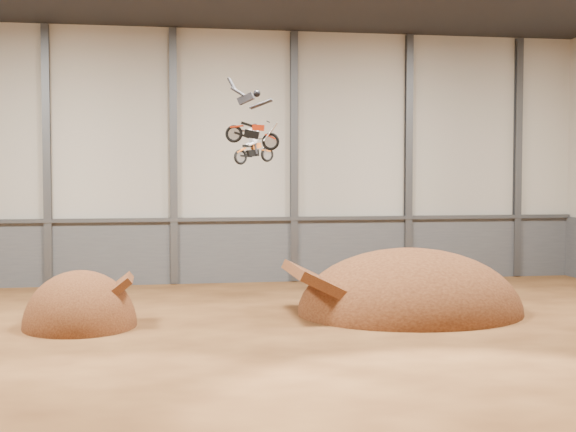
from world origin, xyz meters
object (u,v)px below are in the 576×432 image
object	(u,v)px
takeoff_ramp	(80,326)
fmx_rider_a	(254,142)
landing_ramp	(410,313)
fmx_rider_b	(250,115)

from	to	relation	value
takeoff_ramp	fmx_rider_a	bearing A→B (deg)	20.98
landing_ramp	fmx_rider_a	xyz separation A→B (m)	(-6.53, 2.07, 7.47)
takeoff_ramp	fmx_rider_b	world-z (taller)	fmx_rider_b
landing_ramp	fmx_rider_b	distance (m)	11.12
takeoff_ramp	landing_ramp	world-z (taller)	landing_ramp
landing_ramp	takeoff_ramp	bearing A→B (deg)	-176.90
fmx_rider_a	fmx_rider_b	size ratio (longest dim) A/B	0.72
fmx_rider_b	takeoff_ramp	bearing A→B (deg)	-169.91
takeoff_ramp	fmx_rider_a	size ratio (longest dim) A/B	2.46
landing_ramp	fmx_rider_b	bearing A→B (deg)	-168.36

